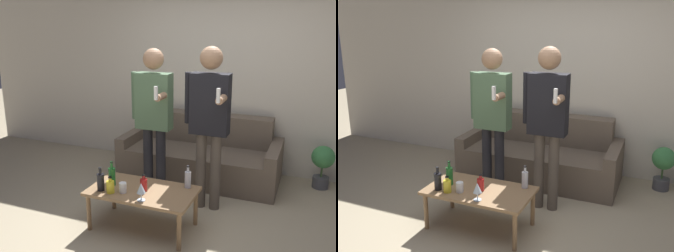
# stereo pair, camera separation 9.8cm
# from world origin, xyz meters

# --- Properties ---
(ground_plane) EXTENTS (16.00, 16.00, 0.00)m
(ground_plane) POSITION_xyz_m (0.00, 0.00, 0.00)
(ground_plane) COLOR tan
(wall_back) EXTENTS (8.00, 0.06, 2.70)m
(wall_back) POSITION_xyz_m (0.00, 1.97, 1.35)
(wall_back) COLOR beige
(wall_back) RESTS_ON ground_plane
(couch) EXTENTS (2.05, 0.89, 0.81)m
(couch) POSITION_xyz_m (-0.18, 1.50, 0.29)
(couch) COLOR #6B5B4C
(couch) RESTS_ON ground_plane
(coffee_table) EXTENTS (1.05, 0.59, 0.41)m
(coffee_table) POSITION_xyz_m (-0.33, 0.02, 0.37)
(coffee_table) COLOR #8E6B47
(coffee_table) RESTS_ON ground_plane
(bottle_orange) EXTENTS (0.07, 0.07, 0.17)m
(bottle_orange) POSITION_xyz_m (-0.31, -0.00, 0.48)
(bottle_orange) COLOR #B21E1E
(bottle_orange) RESTS_ON coffee_table
(bottle_green) EXTENTS (0.07, 0.07, 0.25)m
(bottle_green) POSITION_xyz_m (-0.67, 0.01, 0.51)
(bottle_green) COLOR #23752D
(bottle_green) RESTS_ON coffee_table
(bottle_dark) EXTENTS (0.08, 0.08, 0.17)m
(bottle_dark) POSITION_xyz_m (-0.59, -0.15, 0.48)
(bottle_dark) COLOR yellow
(bottle_dark) RESTS_ON coffee_table
(bottle_yellow) EXTENTS (0.07, 0.07, 0.24)m
(bottle_yellow) POSITION_xyz_m (-0.71, -0.14, 0.51)
(bottle_yellow) COLOR black
(bottle_yellow) RESTS_ON coffee_table
(bottle_red) EXTENTS (0.06, 0.06, 0.23)m
(bottle_red) POSITION_xyz_m (0.07, 0.24, 0.50)
(bottle_red) COLOR silver
(bottle_red) RESTS_ON coffee_table
(wine_glass_near) EXTENTS (0.08, 0.08, 0.17)m
(wine_glass_near) POSITION_xyz_m (-0.24, -0.19, 0.53)
(wine_glass_near) COLOR silver
(wine_glass_near) RESTS_ON coffee_table
(cup_on_table) EXTENTS (0.07, 0.07, 0.10)m
(cup_on_table) POSITION_xyz_m (-0.48, -0.11, 0.46)
(cup_on_table) COLOR white
(cup_on_table) RESTS_ON coffee_table
(person_standing_left) EXTENTS (0.47, 0.44, 1.74)m
(person_standing_left) POSITION_xyz_m (-0.51, 0.71, 1.04)
(person_standing_left) COLOR #232328
(person_standing_left) RESTS_ON ground_plane
(person_standing_right) EXTENTS (0.48, 0.45, 1.78)m
(person_standing_right) POSITION_xyz_m (0.14, 0.67, 1.07)
(person_standing_right) COLOR brown
(person_standing_right) RESTS_ON ground_plane
(potted_plant) EXTENTS (0.28, 0.28, 0.55)m
(potted_plant) POSITION_xyz_m (1.33, 1.70, 0.34)
(potted_plant) COLOR #4C4C51
(potted_plant) RESTS_ON ground_plane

